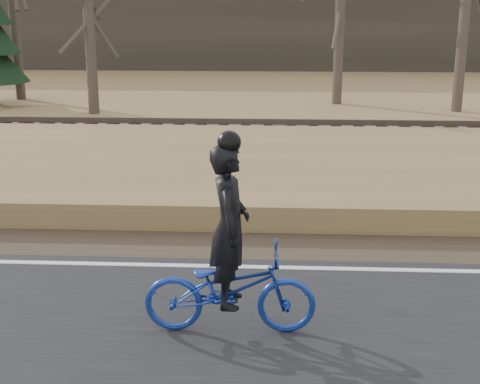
{
  "coord_description": "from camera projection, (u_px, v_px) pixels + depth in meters",
  "views": [
    {
      "loc": [
        3.77,
        -8.73,
        3.77
      ],
      "look_at": [
        3.28,
        0.5,
        1.1
      ],
      "focal_mm": 50.0,
      "sensor_mm": 36.0,
      "label": 1
    }
  ],
  "objects": [
    {
      "name": "ground",
      "position": [
        11.0,
        272.0,
        9.62
      ],
      "size": [
        120.0,
        120.0,
        0.0
      ],
      "primitive_type": "plane",
      "color": "olive",
      "rests_on": "ground"
    },
    {
      "name": "edge_line",
      "position": [
        16.0,
        262.0,
        9.79
      ],
      "size": [
        120.0,
        0.12,
        0.01
      ],
      "primitive_type": "cube",
      "color": "silver",
      "rests_on": "road"
    },
    {
      "name": "shoulder",
      "position": [
        39.0,
        241.0,
        10.76
      ],
      "size": [
        120.0,
        1.6,
        0.04
      ],
      "primitive_type": "cube",
      "color": "#473A2B",
      "rests_on": "ground"
    },
    {
      "name": "embankment",
      "position": [
        89.0,
        181.0,
        13.59
      ],
      "size": [
        120.0,
        5.0,
        0.44
      ],
      "primitive_type": "cube",
      "color": "olive",
      "rests_on": "ground"
    },
    {
      "name": "ballast",
      "position": [
        128.0,
        142.0,
        17.23
      ],
      "size": [
        120.0,
        3.0,
        0.45
      ],
      "primitive_type": "cube",
      "color": "slate",
      "rests_on": "ground"
    },
    {
      "name": "railroad",
      "position": [
        128.0,
        131.0,
        17.14
      ],
      "size": [
        120.0,
        2.4,
        0.29
      ],
      "color": "black",
      "rests_on": "ballast"
    },
    {
      "name": "treeline_backdrop",
      "position": [
        209.0,
        13.0,
        37.56
      ],
      "size": [
        120.0,
        4.0,
        6.0
      ],
      "primitive_type": "cube",
      "color": "#383328",
      "rests_on": "ground"
    },
    {
      "name": "cyclist",
      "position": [
        230.0,
        270.0,
        7.58
      ],
      "size": [
        1.98,
        0.73,
        2.36
      ],
      "rotation": [
        0.0,
        0.0,
        1.59
      ],
      "color": "navy",
      "rests_on": "road"
    },
    {
      "name": "bare_tree_near_left",
      "position": [
        89.0,
        20.0,
        22.09
      ],
      "size": [
        0.36,
        0.36,
        6.2
      ],
      "primitive_type": "cylinder",
      "color": "#4F4439",
      "rests_on": "ground"
    }
  ]
}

